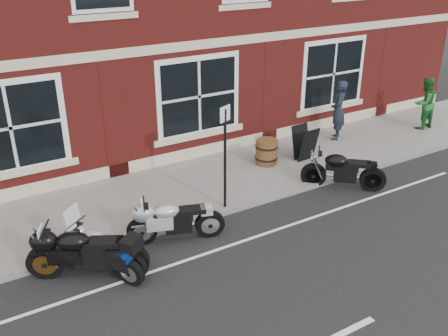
{
  "coord_description": "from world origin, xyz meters",
  "views": [
    {
      "loc": [
        -4.87,
        -7.46,
        5.96
      ],
      "look_at": [
        0.57,
        1.6,
        1.12
      ],
      "focal_mm": 40.0,
      "sensor_mm": 36.0,
      "label": 1
    }
  ],
  "objects_px": {
    "moto_sport_black": "(85,250)",
    "pedestrian_right": "(424,103)",
    "moto_naked_black": "(342,169)",
    "moto_sport_silver": "(174,218)",
    "a_board_sign": "(305,143)",
    "barrel_planter": "(266,152)",
    "moto_sport_red": "(101,253)",
    "moto_touring_silver": "(103,245)",
    "parking_sign": "(225,151)",
    "pedestrian_left": "(338,110)"
  },
  "relations": [
    {
      "from": "pedestrian_right",
      "to": "parking_sign",
      "type": "xyz_separation_m",
      "value": [
        -8.57,
        -1.29,
        0.58
      ]
    },
    {
      "from": "moto_naked_black",
      "to": "pedestrian_right",
      "type": "relative_size",
      "value": 0.99
    },
    {
      "from": "barrel_planter",
      "to": "parking_sign",
      "type": "xyz_separation_m",
      "value": [
        -2.33,
        -1.57,
        1.09
      ]
    },
    {
      "from": "pedestrian_right",
      "to": "moto_sport_silver",
      "type": "bearing_deg",
      "value": 10.17
    },
    {
      "from": "parking_sign",
      "to": "pedestrian_right",
      "type": "bearing_deg",
      "value": -14.75
    },
    {
      "from": "pedestrian_left",
      "to": "parking_sign",
      "type": "distance_m",
      "value": 5.81
    },
    {
      "from": "moto_touring_silver",
      "to": "pedestrian_right",
      "type": "distance_m",
      "value": 11.98
    },
    {
      "from": "moto_sport_black",
      "to": "pedestrian_right",
      "type": "distance_m",
      "value": 12.37
    },
    {
      "from": "moto_touring_silver",
      "to": "moto_sport_black",
      "type": "relative_size",
      "value": 0.8
    },
    {
      "from": "barrel_planter",
      "to": "moto_sport_red",
      "type": "bearing_deg",
      "value": -156.25
    },
    {
      "from": "pedestrian_right",
      "to": "moto_naked_black",
      "type": "bearing_deg",
      "value": 18.73
    },
    {
      "from": "barrel_planter",
      "to": "moto_sport_black",
      "type": "bearing_deg",
      "value": -158.02
    },
    {
      "from": "pedestrian_right",
      "to": "a_board_sign",
      "type": "relative_size",
      "value": 1.74
    },
    {
      "from": "moto_touring_silver",
      "to": "moto_naked_black",
      "type": "height_order",
      "value": "moto_touring_silver"
    },
    {
      "from": "moto_sport_black",
      "to": "pedestrian_right",
      "type": "height_order",
      "value": "pedestrian_right"
    },
    {
      "from": "pedestrian_right",
      "to": "a_board_sign",
      "type": "bearing_deg",
      "value": 0.41
    },
    {
      "from": "pedestrian_right",
      "to": "a_board_sign",
      "type": "height_order",
      "value": "pedestrian_right"
    },
    {
      "from": "a_board_sign",
      "to": "barrel_planter",
      "type": "relative_size",
      "value": 1.39
    },
    {
      "from": "moto_sport_black",
      "to": "moto_naked_black",
      "type": "relative_size",
      "value": 1.23
    },
    {
      "from": "moto_sport_red",
      "to": "parking_sign",
      "type": "bearing_deg",
      "value": -16.71
    },
    {
      "from": "moto_naked_black",
      "to": "barrel_planter",
      "type": "xyz_separation_m",
      "value": [
        -0.9,
        2.09,
        -0.08
      ]
    },
    {
      "from": "moto_sport_silver",
      "to": "a_board_sign",
      "type": "height_order",
      "value": "a_board_sign"
    },
    {
      "from": "pedestrian_left",
      "to": "parking_sign",
      "type": "bearing_deg",
      "value": -23.12
    },
    {
      "from": "moto_touring_silver",
      "to": "pedestrian_right",
      "type": "xyz_separation_m",
      "value": [
        11.8,
        2.01,
        0.47
      ]
    },
    {
      "from": "moto_sport_silver",
      "to": "pedestrian_right",
      "type": "relative_size",
      "value": 1.17
    },
    {
      "from": "pedestrian_left",
      "to": "barrel_planter",
      "type": "bearing_deg",
      "value": -35.03
    },
    {
      "from": "moto_sport_silver",
      "to": "parking_sign",
      "type": "relative_size",
      "value": 0.81
    },
    {
      "from": "moto_naked_black",
      "to": "a_board_sign",
      "type": "xyz_separation_m",
      "value": [
        0.22,
        1.77,
        0.06
      ]
    },
    {
      "from": "moto_sport_red",
      "to": "moto_touring_silver",
      "type": "bearing_deg",
      "value": 31.52
    },
    {
      "from": "pedestrian_right",
      "to": "barrel_planter",
      "type": "distance_m",
      "value": 6.27
    },
    {
      "from": "moto_sport_silver",
      "to": "pedestrian_left",
      "type": "distance_m",
      "value": 7.5
    },
    {
      "from": "moto_sport_red",
      "to": "moto_sport_black",
      "type": "bearing_deg",
      "value": 129.41
    },
    {
      "from": "moto_naked_black",
      "to": "barrel_planter",
      "type": "bearing_deg",
      "value": 65.01
    },
    {
      "from": "moto_touring_silver",
      "to": "pedestrian_left",
      "type": "bearing_deg",
      "value": -14.77
    },
    {
      "from": "moto_sport_red",
      "to": "parking_sign",
      "type": "xyz_separation_m",
      "value": [
        3.33,
        0.92,
        1.09
      ]
    },
    {
      "from": "moto_sport_red",
      "to": "parking_sign",
      "type": "height_order",
      "value": "parking_sign"
    },
    {
      "from": "parking_sign",
      "to": "a_board_sign",
      "type": "bearing_deg",
      "value": -3.31
    },
    {
      "from": "moto_naked_black",
      "to": "pedestrian_left",
      "type": "bearing_deg",
      "value": 1.17
    },
    {
      "from": "moto_sport_black",
      "to": "moto_sport_silver",
      "type": "xyz_separation_m",
      "value": [
        2.01,
        0.29,
        -0.06
      ]
    },
    {
      "from": "moto_sport_red",
      "to": "barrel_planter",
      "type": "bearing_deg",
      "value": -8.41
    },
    {
      "from": "a_board_sign",
      "to": "parking_sign",
      "type": "height_order",
      "value": "parking_sign"
    },
    {
      "from": "moto_touring_silver",
      "to": "moto_sport_red",
      "type": "height_order",
      "value": "moto_touring_silver"
    },
    {
      "from": "a_board_sign",
      "to": "parking_sign",
      "type": "relative_size",
      "value": 0.4
    },
    {
      "from": "moto_sport_silver",
      "to": "pedestrian_right",
      "type": "bearing_deg",
      "value": -60.85
    },
    {
      "from": "moto_sport_silver",
      "to": "pedestrian_right",
      "type": "xyz_separation_m",
      "value": [
        10.18,
        1.83,
        0.44
      ]
    },
    {
      "from": "moto_sport_red",
      "to": "a_board_sign",
      "type": "bearing_deg",
      "value": -14.36
    },
    {
      "from": "moto_naked_black",
      "to": "moto_sport_silver",
      "type": "bearing_deg",
      "value": 131.83
    },
    {
      "from": "moto_touring_silver",
      "to": "moto_sport_silver",
      "type": "bearing_deg",
      "value": -26.22
    },
    {
      "from": "moto_touring_silver",
      "to": "a_board_sign",
      "type": "relative_size",
      "value": 1.69
    },
    {
      "from": "moto_sport_black",
      "to": "pedestrian_right",
      "type": "bearing_deg",
      "value": -51.35
    }
  ]
}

